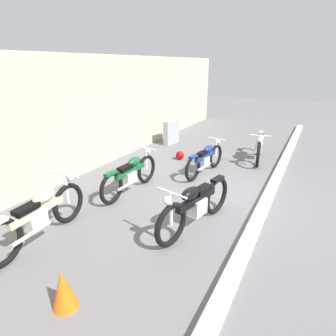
{
  "coord_description": "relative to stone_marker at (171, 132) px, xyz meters",
  "views": [
    {
      "loc": [
        -5.77,
        -1.95,
        2.88
      ],
      "look_at": [
        -0.25,
        1.0,
        0.55
      ],
      "focal_mm": 30.13,
      "sensor_mm": 36.0,
      "label": 1
    }
  ],
  "objects": [
    {
      "name": "ground_plane",
      "position": [
        -3.47,
        -2.85,
        -0.45
      ],
      "size": [
        40.0,
        40.0,
        0.0
      ],
      "primitive_type": "plane",
      "color": "slate"
    },
    {
      "name": "building_wall",
      "position": [
        -3.47,
        0.84,
        1.11
      ],
      "size": [
        18.0,
        0.3,
        3.12
      ],
      "primitive_type": "cube",
      "color": "beige",
      "rests_on": "ground_plane"
    },
    {
      "name": "curb_strip",
      "position": [
        -3.47,
        -4.09,
        -0.39
      ],
      "size": [
        18.0,
        0.24,
        0.12
      ],
      "primitive_type": "cube",
      "color": "#B7B2A8",
      "rests_on": "ground_plane"
    },
    {
      "name": "stone_marker",
      "position": [
        0.0,
        0.0,
        0.0
      ],
      "size": [
        0.81,
        0.27,
        0.89
      ],
      "primitive_type": "cube",
      "rotation": [
        0.0,
        0.0,
        -0.09
      ],
      "color": "#9E9EA3",
      "rests_on": "ground_plane"
    },
    {
      "name": "helmet",
      "position": [
        -1.53,
        -1.1,
        -0.31
      ],
      "size": [
        0.27,
        0.27,
        0.27
      ],
      "primitive_type": "sphere",
      "color": "maroon",
      "rests_on": "ground_plane"
    },
    {
      "name": "traffic_cone",
      "position": [
        -7.45,
        -2.38,
        -0.17
      ],
      "size": [
        0.32,
        0.32,
        0.55
      ],
      "primitive_type": "cone",
      "color": "orange",
      "rests_on": "ground_plane"
    },
    {
      "name": "motorcycle_green",
      "position": [
        -4.26,
        -1.15,
        0.0
      ],
      "size": [
        2.07,
        0.58,
        0.93
      ],
      "rotation": [
        0.0,
        0.0,
        -0.03
      ],
      "color": "black",
      "rests_on": "ground_plane"
    },
    {
      "name": "motorcycle_black",
      "position": [
        -4.99,
        -3.09,
        0.03
      ],
      "size": [
        2.17,
        0.73,
        0.99
      ],
      "rotation": [
        0.0,
        0.0,
        2.93
      ],
      "color": "black",
      "rests_on": "ground_plane"
    },
    {
      "name": "motorcycle_silver",
      "position": [
        -0.41,
        -3.32,
        0.02
      ],
      "size": [
        2.15,
        0.67,
        0.97
      ],
      "rotation": [
        0.0,
        0.0,
        3.3
      ],
      "color": "black",
      "rests_on": "ground_plane"
    },
    {
      "name": "motorcycle_blue",
      "position": [
        -2.31,
        -2.26,
        -0.02
      ],
      "size": [
        1.95,
        0.55,
        0.88
      ],
      "rotation": [
        0.0,
        0.0,
        -0.14
      ],
      "color": "black",
      "rests_on": "ground_plane"
    },
    {
      "name": "motorcycle_cream",
      "position": [
        -6.6,
        -0.92,
        0.03
      ],
      "size": [
        2.19,
        0.61,
        0.98
      ],
      "rotation": [
        0.0,
        0.0,
        0.08
      ],
      "color": "black",
      "rests_on": "ground_plane"
    }
  ]
}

